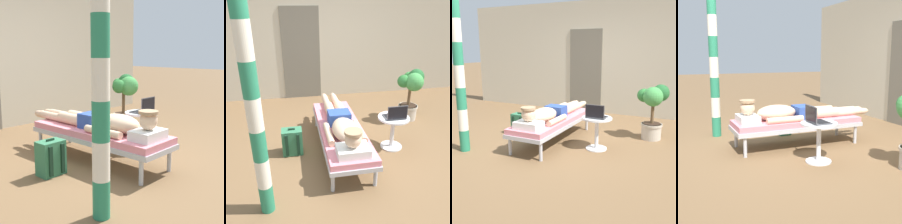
% 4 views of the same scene
% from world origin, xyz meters
% --- Properties ---
extents(ground_plane, '(40.00, 40.00, 0.00)m').
position_xyz_m(ground_plane, '(0.00, 0.00, 0.00)').
color(ground_plane, brown).
extents(lounge_chair, '(0.64, 1.98, 0.42)m').
position_xyz_m(lounge_chair, '(-0.09, 0.09, 0.35)').
color(lounge_chair, '#B7B7BC').
rests_on(lounge_chair, ground).
extents(person_reclining, '(0.53, 2.17, 0.33)m').
position_xyz_m(person_reclining, '(-0.09, -0.01, 0.52)').
color(person_reclining, white).
rests_on(person_reclining, lounge_chair).
extents(side_table, '(0.48, 0.48, 0.52)m').
position_xyz_m(side_table, '(0.73, 0.03, 0.36)').
color(side_table, silver).
rests_on(side_table, ground).
extents(laptop, '(0.31, 0.24, 0.23)m').
position_xyz_m(laptop, '(0.73, -0.02, 0.58)').
color(laptop, '#4C4C51').
rests_on(laptop, side_table).
extents(backpack, '(0.30, 0.26, 0.42)m').
position_xyz_m(backpack, '(-0.82, 0.15, 0.20)').
color(backpack, '#33724C').
rests_on(backpack, ground).
extents(potted_plant, '(0.54, 0.54, 0.98)m').
position_xyz_m(potted_plant, '(1.44, 0.94, 0.60)').
color(potted_plant, '#BFB29E').
rests_on(potted_plant, ground).
extents(porch_post, '(0.15, 0.15, 2.35)m').
position_xyz_m(porch_post, '(-1.12, -0.96, 1.18)').
color(porch_post, '#267F59').
rests_on(porch_post, ground).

